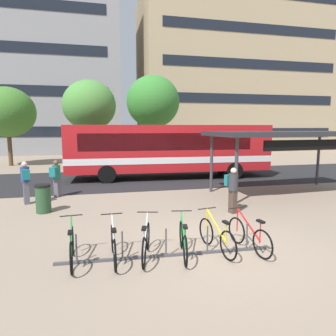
{
  "coord_description": "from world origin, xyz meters",
  "views": [
    {
      "loc": [
        -2.77,
        -6.79,
        3.09
      ],
      "look_at": [
        -0.24,
        4.59,
        1.44
      ],
      "focal_mm": 31.26,
      "sensor_mm": 36.0,
      "label": 1
    }
  ],
  "objects_px": {
    "parked_bicycle_silver_1": "(114,245)",
    "commuter_teal_pack_0": "(56,176)",
    "street_tree_2": "(7,112)",
    "street_tree_1": "(89,106)",
    "street_tree_0": "(153,102)",
    "parked_bicycle_green_0": "(72,247)",
    "trash_bin": "(43,199)",
    "parked_bicycle_green_3": "(183,241)",
    "city_bus": "(170,149)",
    "parked_bicycle_red_5": "(249,236)",
    "commuter_teal_pack_2": "(232,187)",
    "parked_bicycle_silver_2": "(146,243)",
    "parked_bicycle_yellow_4": "(216,237)",
    "transit_shelter": "(285,135)",
    "commuter_teal_pack_1": "(26,180)"
  },
  "relations": [
    {
      "from": "parked_bicycle_silver_1",
      "to": "commuter_teal_pack_0",
      "type": "relative_size",
      "value": 1.05
    },
    {
      "from": "commuter_teal_pack_0",
      "to": "street_tree_2",
      "type": "relative_size",
      "value": 0.27
    },
    {
      "from": "street_tree_1",
      "to": "street_tree_0",
      "type": "bearing_deg",
      "value": 25.52
    },
    {
      "from": "parked_bicycle_green_0",
      "to": "trash_bin",
      "type": "xyz_separation_m",
      "value": [
        -1.41,
        4.42,
        0.13
      ]
    },
    {
      "from": "street_tree_0",
      "to": "parked_bicycle_green_0",
      "type": "bearing_deg",
      "value": -105.38
    },
    {
      "from": "parked_bicycle_green_0",
      "to": "street_tree_2",
      "type": "xyz_separation_m",
      "value": [
        -6.48,
        18.84,
        3.84
      ]
    },
    {
      "from": "parked_bicycle_green_3",
      "to": "city_bus",
      "type": "bearing_deg",
      "value": -1.44
    },
    {
      "from": "parked_bicycle_silver_1",
      "to": "parked_bicycle_red_5",
      "type": "height_order",
      "value": "same"
    },
    {
      "from": "commuter_teal_pack_2",
      "to": "street_tree_2",
      "type": "distance_m",
      "value": 20.06
    },
    {
      "from": "street_tree_0",
      "to": "street_tree_1",
      "type": "xyz_separation_m",
      "value": [
        -5.09,
        -2.43,
        -0.55
      ]
    },
    {
      "from": "parked_bicycle_silver_2",
      "to": "commuter_teal_pack_0",
      "type": "xyz_separation_m",
      "value": [
        -2.97,
        6.92,
        0.56
      ]
    },
    {
      "from": "parked_bicycle_silver_1",
      "to": "parked_bicycle_yellow_4",
      "type": "relative_size",
      "value": 1.01
    },
    {
      "from": "street_tree_0",
      "to": "street_tree_2",
      "type": "bearing_deg",
      "value": 176.37
    },
    {
      "from": "parked_bicycle_silver_2",
      "to": "transit_shelter",
      "type": "bearing_deg",
      "value": -39.56
    },
    {
      "from": "city_bus",
      "to": "street_tree_1",
      "type": "relative_size",
      "value": 1.89
    },
    {
      "from": "parked_bicycle_silver_1",
      "to": "trash_bin",
      "type": "relative_size",
      "value": 1.67
    },
    {
      "from": "parked_bicycle_yellow_4",
      "to": "commuter_teal_pack_2",
      "type": "xyz_separation_m",
      "value": [
        1.81,
        3.02,
        0.57
      ]
    },
    {
      "from": "parked_bicycle_green_0",
      "to": "parked_bicycle_silver_1",
      "type": "distance_m",
      "value": 0.93
    },
    {
      "from": "transit_shelter",
      "to": "commuter_teal_pack_1",
      "type": "height_order",
      "value": "transit_shelter"
    },
    {
      "from": "city_bus",
      "to": "parked_bicycle_green_0",
      "type": "height_order",
      "value": "city_bus"
    },
    {
      "from": "street_tree_2",
      "to": "parked_bicycle_silver_2",
      "type": "bearing_deg",
      "value": -66.68
    },
    {
      "from": "city_bus",
      "to": "parked_bicycle_silver_1",
      "type": "bearing_deg",
      "value": -107.13
    },
    {
      "from": "parked_bicycle_red_5",
      "to": "street_tree_2",
      "type": "bearing_deg",
      "value": 19.25
    },
    {
      "from": "city_bus",
      "to": "parked_bicycle_yellow_4",
      "type": "height_order",
      "value": "city_bus"
    },
    {
      "from": "parked_bicycle_green_3",
      "to": "commuter_teal_pack_0",
      "type": "relative_size",
      "value": 1.04
    },
    {
      "from": "parked_bicycle_red_5",
      "to": "street_tree_2",
      "type": "height_order",
      "value": "street_tree_2"
    },
    {
      "from": "parked_bicycle_red_5",
      "to": "commuter_teal_pack_1",
      "type": "bearing_deg",
      "value": 37.28
    },
    {
      "from": "commuter_teal_pack_2",
      "to": "street_tree_1",
      "type": "distance_m",
      "value": 14.33
    },
    {
      "from": "parked_bicycle_green_3",
      "to": "trash_bin",
      "type": "height_order",
      "value": "trash_bin"
    },
    {
      "from": "transit_shelter",
      "to": "street_tree_1",
      "type": "relative_size",
      "value": 1.12
    },
    {
      "from": "parked_bicycle_silver_1",
      "to": "parked_bicycle_silver_2",
      "type": "relative_size",
      "value": 1.02
    },
    {
      "from": "parked_bicycle_green_0",
      "to": "street_tree_0",
      "type": "height_order",
      "value": "street_tree_0"
    },
    {
      "from": "parked_bicycle_yellow_4",
      "to": "street_tree_0",
      "type": "relative_size",
      "value": 0.23
    },
    {
      "from": "transit_shelter",
      "to": "parked_bicycle_green_0",
      "type": "bearing_deg",
      "value": -152.89
    },
    {
      "from": "parked_bicycle_red_5",
      "to": "trash_bin",
      "type": "relative_size",
      "value": 1.66
    },
    {
      "from": "transit_shelter",
      "to": "trash_bin",
      "type": "height_order",
      "value": "transit_shelter"
    },
    {
      "from": "parked_bicycle_red_5",
      "to": "commuter_teal_pack_0",
      "type": "distance_m",
      "value": 8.99
    },
    {
      "from": "parked_bicycle_red_5",
      "to": "street_tree_0",
      "type": "bearing_deg",
      "value": -12.42
    },
    {
      "from": "parked_bicycle_green_0",
      "to": "parked_bicycle_red_5",
      "type": "bearing_deg",
      "value": -97.08
    },
    {
      "from": "parked_bicycle_silver_1",
      "to": "commuter_teal_pack_2",
      "type": "relative_size",
      "value": 1.04
    },
    {
      "from": "commuter_teal_pack_1",
      "to": "street_tree_2",
      "type": "bearing_deg",
      "value": -2.51
    },
    {
      "from": "trash_bin",
      "to": "street_tree_0",
      "type": "xyz_separation_m",
      "value": [
        6.39,
        13.7,
        4.65
      ]
    },
    {
      "from": "transit_shelter",
      "to": "street_tree_0",
      "type": "xyz_separation_m",
      "value": [
        -3.98,
        12.74,
        2.47
      ]
    },
    {
      "from": "city_bus",
      "to": "parked_bicycle_green_3",
      "type": "relative_size",
      "value": 7.11
    },
    {
      "from": "parked_bicycle_green_3",
      "to": "parked_bicycle_red_5",
      "type": "relative_size",
      "value": 1.0
    },
    {
      "from": "parked_bicycle_green_3",
      "to": "street_tree_0",
      "type": "bearing_deg",
      "value": 2.48
    },
    {
      "from": "parked_bicycle_green_3",
      "to": "street_tree_1",
      "type": "relative_size",
      "value": 0.27
    },
    {
      "from": "trash_bin",
      "to": "street_tree_2",
      "type": "height_order",
      "value": "street_tree_2"
    },
    {
      "from": "city_bus",
      "to": "commuter_teal_pack_1",
      "type": "distance_m",
      "value": 8.6
    },
    {
      "from": "transit_shelter",
      "to": "commuter_teal_pack_2",
      "type": "bearing_deg",
      "value": -150.18
    }
  ]
}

